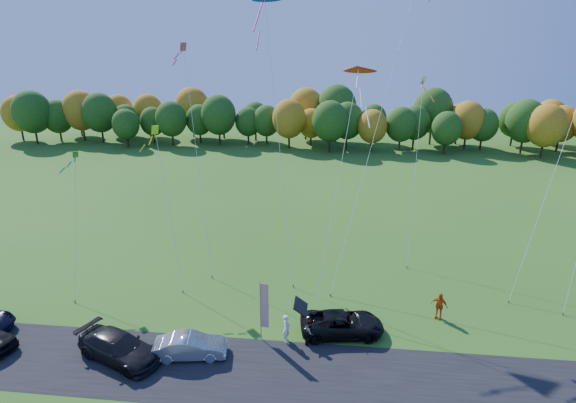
# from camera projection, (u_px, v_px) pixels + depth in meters

# --- Properties ---
(ground) EXTENTS (160.00, 160.00, 0.00)m
(ground) POSITION_uv_depth(u_px,v_px,m) (278.00, 331.00, 29.65)
(ground) COLOR #295A17
(asphalt_strip) EXTENTS (90.00, 6.00, 0.01)m
(asphalt_strip) POSITION_uv_depth(u_px,v_px,m) (269.00, 373.00, 25.90)
(asphalt_strip) COLOR black
(asphalt_strip) RESTS_ON ground
(tree_line) EXTENTS (116.00, 12.00, 10.00)m
(tree_line) POSITION_uv_depth(u_px,v_px,m) (317.00, 149.00, 81.22)
(tree_line) COLOR #1E4711
(tree_line) RESTS_ON ground
(black_suv) EXTENTS (5.71, 3.21, 1.51)m
(black_suv) POSITION_uv_depth(u_px,v_px,m) (342.00, 323.00, 29.19)
(black_suv) COLOR black
(black_suv) RESTS_ON ground
(silver_sedan) EXTENTS (4.53, 2.19, 1.43)m
(silver_sedan) POSITION_uv_depth(u_px,v_px,m) (190.00, 346.00, 27.07)
(silver_sedan) COLOR silver
(silver_sedan) RESTS_ON ground
(dark_truck_a) EXTENTS (5.97, 4.20, 1.61)m
(dark_truck_a) POSITION_uv_depth(u_px,v_px,m) (119.00, 347.00, 26.83)
(dark_truck_a) COLOR black
(dark_truck_a) RESTS_ON ground
(person_tailgate_a) EXTENTS (0.48, 0.71, 1.90)m
(person_tailgate_a) POSITION_uv_depth(u_px,v_px,m) (286.00, 328.00, 28.36)
(person_tailgate_a) COLOR white
(person_tailgate_a) RESTS_ON ground
(person_tailgate_b) EXTENTS (0.82, 0.95, 1.69)m
(person_tailgate_b) POSITION_uv_depth(u_px,v_px,m) (310.00, 332.00, 28.20)
(person_tailgate_b) COLOR gray
(person_tailgate_b) RESTS_ON ground
(person_east) EXTENTS (1.23, 0.94, 1.94)m
(person_east) POSITION_uv_depth(u_px,v_px,m) (439.00, 306.00, 30.79)
(person_east) COLOR #D65714
(person_east) RESTS_ON ground
(feather_flag) EXTENTS (0.55, 0.12, 4.15)m
(feather_flag) POSITION_uv_depth(u_px,v_px,m) (264.00, 305.00, 28.00)
(feather_flag) COLOR #999999
(feather_flag) RESTS_ON ground
(kite_delta_blue) EXTENTS (4.85, 10.39, 23.20)m
(kite_delta_blue) POSITION_uv_depth(u_px,v_px,m) (278.00, 132.00, 35.92)
(kite_delta_blue) COLOR #4C3F33
(kite_delta_blue) RESTS_ON ground
(kite_parafoil_orange) EXTENTS (8.40, 13.30, 24.92)m
(kite_parafoil_orange) POSITION_uv_depth(u_px,v_px,m) (379.00, 120.00, 35.33)
(kite_parafoil_orange) COLOR #4C3F33
(kite_parafoil_orange) RESTS_ON ground
(kite_delta_red) EXTENTS (3.87, 8.85, 17.64)m
(kite_delta_red) POSITION_uv_depth(u_px,v_px,m) (338.00, 181.00, 32.47)
(kite_delta_red) COLOR #4C3F33
(kite_delta_red) RESTS_ON ground
(kite_parafoil_rainbow) EXTENTS (8.44, 9.07, 18.56)m
(kite_parafoil_rainbow) POSITION_uv_depth(u_px,v_px,m) (555.00, 169.00, 33.53)
(kite_parafoil_rainbow) COLOR #4C3F33
(kite_parafoil_rainbow) RESTS_ON ground
(kite_diamond_yellow) EXTENTS (3.85, 6.00, 12.19)m
(kite_diamond_yellow) POSITION_uv_depth(u_px,v_px,m) (169.00, 208.00, 34.99)
(kite_diamond_yellow) COLOR #4C3F33
(kite_diamond_yellow) RESTS_ON ground
(kite_diamond_green) EXTENTS (2.16, 6.17, 10.27)m
(kite_diamond_green) POSITION_uv_depth(u_px,v_px,m) (75.00, 224.00, 34.04)
(kite_diamond_green) COLOR #4C3F33
(kite_diamond_green) RESTS_ON ground
(kite_diamond_white) EXTENTS (1.76, 7.75, 15.65)m
(kite_diamond_white) POSITION_uv_depth(u_px,v_px,m) (416.00, 170.00, 38.77)
(kite_diamond_white) COLOR #4C3F33
(kite_diamond_white) RESTS_ON ground
(kite_diamond_pink) EXTENTS (4.32, 8.57, 18.42)m
(kite_diamond_pink) POSITION_uv_depth(u_px,v_px,m) (197.00, 158.00, 37.36)
(kite_diamond_pink) COLOR #4C3F33
(kite_diamond_pink) RESTS_ON ground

